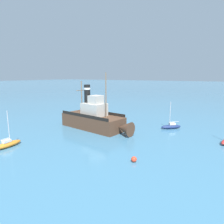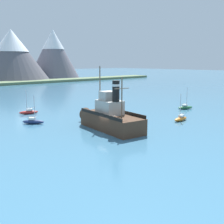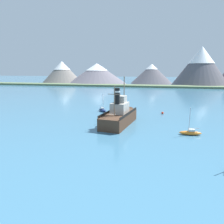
% 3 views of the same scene
% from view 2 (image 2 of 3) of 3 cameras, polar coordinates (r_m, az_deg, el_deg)
% --- Properties ---
extents(ground_plane, '(600.00, 600.00, 0.00)m').
position_cam_2_polar(ground_plane, '(42.76, -0.94, -4.15)').
color(ground_plane, teal).
extents(old_tugboat, '(6.11, 14.74, 9.90)m').
position_cam_2_polar(old_tugboat, '(44.61, -0.57, -1.13)').
color(old_tugboat, '#4C3323').
rests_on(old_tugboat, ground).
extents(sailboat_red, '(3.95, 2.29, 4.90)m').
position_cam_2_polar(sailboat_red, '(59.89, -16.58, 0.01)').
color(sailboat_red, '#B22823').
rests_on(sailboat_red, ground).
extents(sailboat_green, '(3.94, 2.40, 4.90)m').
position_cam_2_polar(sailboat_green, '(65.45, 14.67, 0.95)').
color(sailboat_green, '#286B3D').
rests_on(sailboat_green, ground).
extents(sailboat_navy, '(3.41, 3.51, 4.90)m').
position_cam_2_polar(sailboat_navy, '(50.34, -15.72, -1.84)').
color(sailboat_navy, navy).
rests_on(sailboat_navy, ground).
extents(sailboat_orange, '(3.86, 1.34, 4.90)m').
position_cam_2_polar(sailboat_orange, '(52.36, 13.79, -1.29)').
color(sailboat_orange, orange).
rests_on(sailboat_orange, ground).
extents(mooring_buoy, '(0.63, 0.63, 0.63)m').
position_cam_2_polar(mooring_buoy, '(59.59, -1.97, 0.28)').
color(mooring_buoy, red).
rests_on(mooring_buoy, ground).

